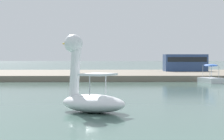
{
  "coord_description": "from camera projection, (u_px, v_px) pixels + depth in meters",
  "views": [
    {
      "loc": [
        -2.96,
        -5.06,
        1.94
      ],
      "look_at": [
        -2.39,
        14.48,
        1.39
      ],
      "focal_mm": 65.47,
      "sensor_mm": 36.0,
      "label": 1
    }
  ],
  "objects": [
    {
      "name": "shore_bank_far",
      "position": [
        128.0,
        74.0,
        43.13
      ],
      "size": [
        156.17,
        18.44,
        0.5
      ],
      "primitive_type": "cube",
      "color": "slate",
      "rests_on": "ground_plane"
    },
    {
      "name": "parked_van",
      "position": [
        185.0,
        62.0,
        46.01
      ],
      "size": [
        4.85,
        2.09,
        1.9
      ],
      "color": "navy",
      "rests_on": "shore_bank_far"
    },
    {
      "name": "pedal_boat_blue",
      "position": [
        211.0,
        77.0,
        32.65
      ],
      "size": [
        1.7,
        2.58,
        1.49
      ],
      "color": "white",
      "rests_on": "ground_plane"
    },
    {
      "name": "swan_boat",
      "position": [
        89.0,
        92.0,
        14.78
      ],
      "size": [
        2.91,
        2.6,
        2.84
      ],
      "color": "white",
      "rests_on": "ground_plane"
    }
  ]
}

